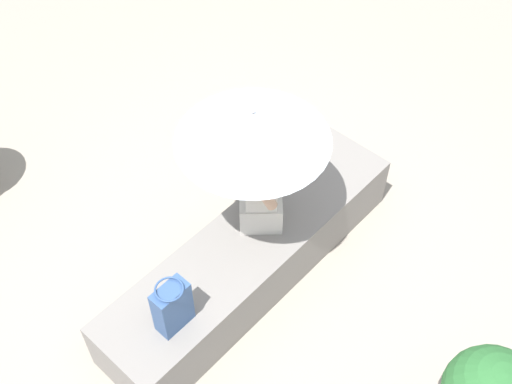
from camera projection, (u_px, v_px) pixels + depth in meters
name	position (u px, v px, depth m)	size (l,w,h in m)	color
ground_plane	(252.00, 274.00, 4.58)	(14.00, 14.00, 0.00)	#9E9384
stone_bench	(252.00, 256.00, 4.41)	(2.37, 0.58, 0.44)	gray
person_seated	(261.00, 177.00, 4.08)	(0.48, 0.47, 0.90)	beige
parasol	(253.00, 127.00, 3.64)	(0.92, 0.92, 1.03)	#B7B7BC
handbag_black	(172.00, 307.00, 3.70)	(0.22, 0.17, 0.37)	#335184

